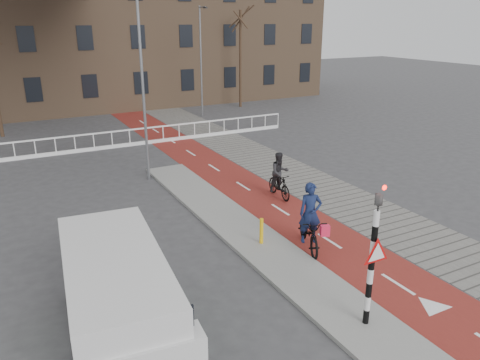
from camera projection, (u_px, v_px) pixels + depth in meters
name	position (u px, v px, depth m)	size (l,w,h in m)	color
ground	(332.00, 281.00, 13.07)	(120.00, 120.00, 0.00)	#38383A
bike_lane	(223.00, 173.00, 22.07)	(2.50, 60.00, 0.01)	maroon
sidewalk	(273.00, 165.00, 23.31)	(3.00, 60.00, 0.01)	slate
curb_island	(242.00, 230.00, 16.07)	(1.80, 16.00, 0.12)	gray
traffic_signal	(373.00, 253.00, 10.46)	(0.80, 0.80, 3.68)	black
bollard	(261.00, 231.00, 14.87)	(0.12, 0.12, 0.85)	yellow
cyclist_near	(310.00, 227.00, 14.68)	(1.48, 2.26, 2.19)	black
cyclist_far	(279.00, 179.00, 18.92)	(0.84, 1.78, 1.89)	black
van	(117.00, 297.00, 10.30)	(2.51, 5.23, 2.17)	silver
railing	(56.00, 150.00, 24.92)	(28.00, 0.10, 0.99)	silver
townhouse_row	(43.00, 6.00, 35.85)	(46.00, 10.00, 15.90)	#7F6047
tree_right	(240.00, 60.00, 37.42)	(0.21, 0.21, 7.54)	#2F2014
streetlight_near	(143.00, 92.00, 19.99)	(0.12, 0.12, 7.92)	slate
streetlight_right	(201.00, 63.00, 33.75)	(0.12, 0.12, 7.76)	slate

